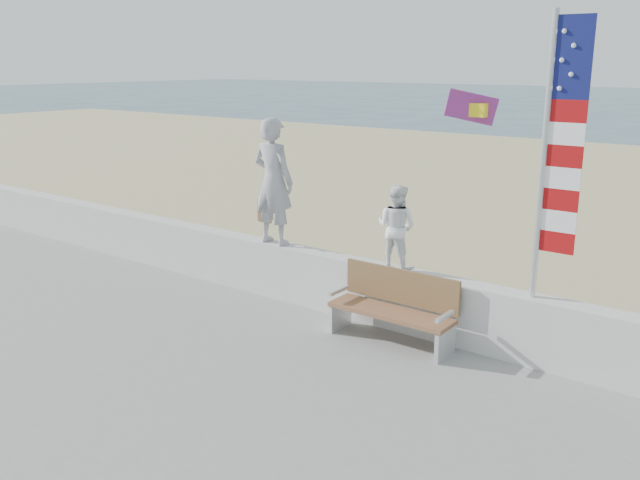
% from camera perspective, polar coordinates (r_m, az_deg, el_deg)
% --- Properties ---
extents(ground, '(220.00, 220.00, 0.00)m').
position_cam_1_polar(ground, '(9.61, -7.57, -9.84)').
color(ground, '#2F4E5F').
rests_on(ground, ground).
extents(sand, '(90.00, 40.00, 0.08)m').
position_cam_1_polar(sand, '(16.84, 14.40, 0.79)').
color(sand, tan).
rests_on(sand, ground).
extents(seawall, '(30.00, 0.35, 0.90)m').
position_cam_1_polar(seawall, '(10.78, -0.21, -3.32)').
color(seawall, silver).
rests_on(seawall, boardwalk).
extents(adult, '(0.75, 0.50, 2.06)m').
position_cam_1_polar(adult, '(10.97, -3.94, 4.93)').
color(adult, '#9D9DA2').
rests_on(adult, seawall).
extents(child, '(0.61, 0.48, 1.23)m').
position_cam_1_polar(child, '(9.73, 6.44, 1.10)').
color(child, white).
rests_on(child, seawall).
extents(bench, '(1.80, 0.57, 1.00)m').
position_cam_1_polar(bench, '(9.51, 6.26, -5.55)').
color(bench, '#8E5D3E').
rests_on(bench, boardwalk).
extents(flag, '(0.50, 0.08, 3.50)m').
position_cam_1_polar(flag, '(8.62, 19.19, 7.39)').
color(flag, silver).
rests_on(flag, seawall).
extents(parafoil_kite, '(1.00, 0.71, 0.69)m').
position_cam_1_polar(parafoil_kite, '(13.30, 12.69, 10.84)').
color(parafoil_kite, '#FF201C').
rests_on(parafoil_kite, ground).
extents(sign, '(0.32, 0.07, 1.46)m').
position_cam_1_polar(sign, '(12.54, -4.63, 0.73)').
color(sign, olive).
rests_on(sign, sand).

